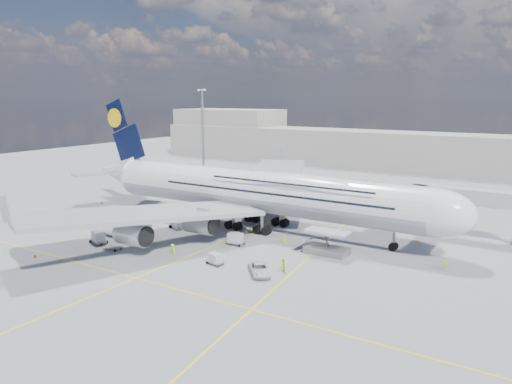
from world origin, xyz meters
The scene contains 31 objects.
ground centered at (0.00, 0.00, 0.00)m, with size 300.00×300.00×0.00m, color gray.
taxi_line_main centered at (0.00, 0.00, 0.01)m, with size 0.25×220.00×0.01m, color yellow.
taxi_line_cross centered at (0.00, -20.00, 0.01)m, with size 120.00×0.25×0.01m, color yellow.
taxi_line_diag centered at (14.00, 10.00, 0.01)m, with size 0.25×100.00×0.01m, color yellow.
airliner centered at (0.26, 10.00, 6.87)m, with size 77.26×79.15×23.71m.
jet_bridge centered at (29.81, 20.94, 6.85)m, with size 18.80×12.10×8.50m.
cargo_loader centered at (16.82, 2.89, 1.25)m, with size 8.53×3.20×3.67m.
light_mast centered at (-40.00, 45.00, 13.21)m, with size 3.00×0.70×25.50m.
terminal centered at (0.00, 95.00, 6.00)m, with size 180.00×16.00×12.00m, color #B2AD9E.
hangar centered at (-70.00, 100.00, 9.00)m, with size 40.00×22.00×18.00m, color #B2AD9E.
dolly_row_a centered at (-16.70, -11.93, 1.08)m, with size 3.55×2.68×2.00m.
dolly_row_b centered at (-18.92, -7.57, 0.38)m, with size 3.53×2.20×0.49m.
dolly_row_c centered at (-12.01, -13.14, 0.30)m, with size 3.01×2.28×0.39m.
dolly_back centered at (-14.21, -4.31, 1.16)m, with size 3.88×3.25×2.17m.
dolly_nose_far centered at (2.55, -0.64, 1.04)m, with size 3.19×1.92×1.93m.
dolly_nose_near centered at (5.49, -9.95, 0.88)m, with size 2.83×1.93×1.64m.
baggage_tug centered at (-12.23, 1.86, 0.72)m, with size 2.86×2.10×1.62m.
catering_truck_inner centered at (-14.51, 22.52, 1.93)m, with size 7.29×4.15×4.09m.
catering_truck_outer centered at (-15.47, 37.30, 2.00)m, with size 7.81×5.47×4.30m.
service_van centered at (13.09, -10.07, 0.74)m, with size 2.47×5.35×1.49m, color silver.
crew_nose centered at (33.71, 5.09, 0.91)m, with size 0.67×0.44×1.83m, color #8ADB17.
crew_loader centered at (15.35, -7.64, 0.96)m, with size 0.94×0.73×1.92m, color #D5FD1A.
crew_wing centered at (-19.98, -4.25, 0.94)m, with size 1.10×0.46×1.88m, color #9EF119.
crew_van centered at (8.91, 4.05, 0.76)m, with size 0.74×0.48×1.52m, color #B2FF1A.
crew_tug centered at (-2.33, -10.10, 0.89)m, with size 1.15×0.66×1.78m, color #AEFF1A.
cone_nose centered at (27.10, 15.81, 0.30)m, with size 0.50×0.50×0.63m.
cone_wing_left_inner centered at (-9.42, 25.72, 0.26)m, with size 0.43×0.43×0.55m.
cone_wing_left_outer centered at (-11.71, 42.23, 0.27)m, with size 0.44×0.44×0.56m.
cone_wing_right_inner centered at (-9.30, -9.13, 0.30)m, with size 0.50×0.50×0.63m.
cone_wing_right_outer centered at (-18.79, -21.96, 0.26)m, with size 0.43×0.43×0.55m.
cone_tail centered at (-40.07, 8.73, 0.28)m, with size 0.45×0.45×0.57m.
Camera 1 is at (46.83, -63.98, 23.77)m, focal length 35.00 mm.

